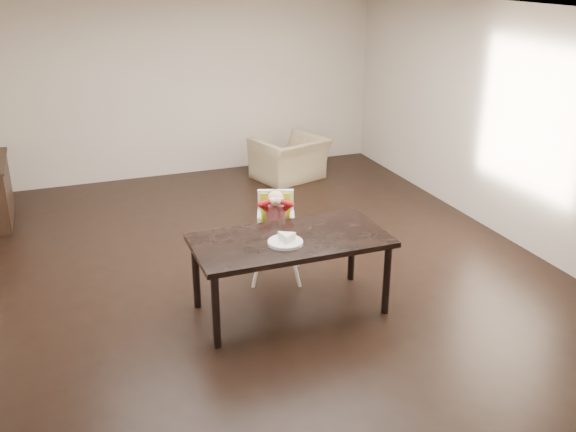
{
  "coord_description": "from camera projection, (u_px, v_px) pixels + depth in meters",
  "views": [
    {
      "loc": [
        -1.98,
        -6.08,
        3.13
      ],
      "look_at": [
        0.07,
        -0.68,
        0.81
      ],
      "focal_mm": 40.0,
      "sensor_mm": 36.0,
      "label": 1
    }
  ],
  "objects": [
    {
      "name": "ground",
      "position": [
        261.0,
        263.0,
        7.09
      ],
      "size": [
        7.0,
        7.0,
        0.0
      ],
      "primitive_type": "plane",
      "color": "black",
      "rests_on": "ground"
    },
    {
      "name": "armchair",
      "position": [
        290.0,
        151.0,
        9.66
      ],
      "size": [
        1.14,
        0.91,
        0.87
      ],
      "primitive_type": "imported",
      "rotation": [
        0.0,
        0.0,
        3.44
      ],
      "color": "tan",
      "rests_on": "ground"
    },
    {
      "name": "plate",
      "position": [
        286.0,
        240.0,
        5.76
      ],
      "size": [
        0.37,
        0.37,
        0.09
      ],
      "rotation": [
        0.0,
        0.0,
        0.17
      ],
      "color": "white",
      "rests_on": "dining_table"
    },
    {
      "name": "high_chair",
      "position": [
        276.0,
        215.0,
        6.57
      ],
      "size": [
        0.52,
        0.52,
        0.97
      ],
      "rotation": [
        0.0,
        0.0,
        -0.34
      ],
      "color": "white",
      "rests_on": "ground"
    },
    {
      "name": "dining_table",
      "position": [
        291.0,
        246.0,
        5.91
      ],
      "size": [
        1.8,
        0.9,
        0.75
      ],
      "color": "black",
      "rests_on": "ground"
    },
    {
      "name": "room_walls",
      "position": [
        258.0,
        96.0,
        6.4
      ],
      "size": [
        6.02,
        7.02,
        2.71
      ],
      "color": "beige",
      "rests_on": "ground"
    }
  ]
}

